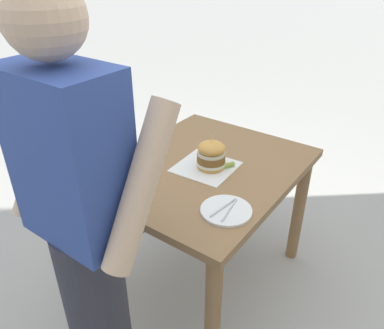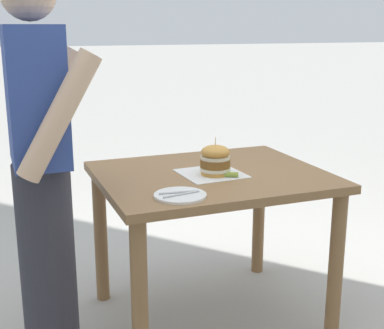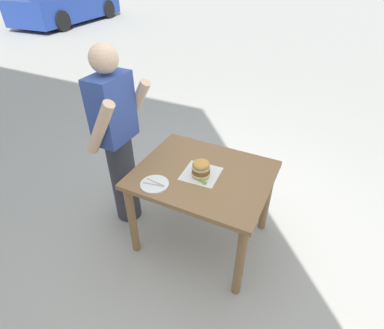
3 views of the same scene
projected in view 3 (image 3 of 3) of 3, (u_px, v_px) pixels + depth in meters
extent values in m
plane|color=#ADAAA3|center=(201.00, 237.00, 2.85)|extent=(80.00, 80.00, 0.00)
cube|color=olive|center=(203.00, 175.00, 2.41)|extent=(0.88, 1.07, 0.04)
cylinder|color=olive|center=(240.00, 262.00, 2.19)|extent=(0.07, 0.07, 0.73)
cylinder|color=olive|center=(267.00, 199.00, 2.74)|extent=(0.07, 0.07, 0.73)
cylinder|color=olive|center=(132.00, 220.00, 2.53)|extent=(0.07, 0.07, 0.73)
cylinder|color=olive|center=(176.00, 172.00, 3.08)|extent=(0.07, 0.07, 0.73)
cube|color=white|center=(201.00, 174.00, 2.39)|extent=(0.30, 0.30, 0.00)
cylinder|color=gold|center=(200.00, 174.00, 2.36)|extent=(0.14, 0.14, 0.02)
cylinder|color=beige|center=(201.00, 173.00, 2.35)|extent=(0.15, 0.15, 0.01)
cylinder|color=brown|center=(201.00, 170.00, 2.33)|extent=(0.14, 0.14, 0.04)
cylinder|color=beige|center=(201.00, 167.00, 2.32)|extent=(0.14, 0.14, 0.01)
ellipsoid|color=gold|center=(201.00, 164.00, 2.30)|extent=(0.14, 0.14, 0.06)
cylinder|color=#D1B77F|center=(201.00, 160.00, 2.28)|extent=(0.00, 0.00, 0.05)
cylinder|color=#8EA83D|center=(202.00, 180.00, 2.30)|extent=(0.06, 0.10, 0.02)
cylinder|color=white|center=(155.00, 184.00, 2.27)|extent=(0.22, 0.22, 0.01)
cylinder|color=silver|center=(153.00, 184.00, 2.26)|extent=(0.04, 0.17, 0.01)
cylinder|color=silver|center=(156.00, 182.00, 2.28)|extent=(0.03, 0.17, 0.01)
cylinder|color=#33333D|center=(124.00, 180.00, 2.84)|extent=(0.24, 0.24, 0.90)
cube|color=#334C9E|center=(112.00, 109.00, 2.41)|extent=(0.36, 0.22, 0.56)
sphere|color=beige|center=(104.00, 58.00, 2.18)|extent=(0.22, 0.22, 0.22)
cylinder|color=beige|center=(100.00, 128.00, 2.25)|extent=(0.09, 0.34, 0.50)
cylinder|color=beige|center=(135.00, 105.00, 2.59)|extent=(0.09, 0.34, 0.50)
cube|color=navy|center=(67.00, 7.00, 10.96)|extent=(4.31, 2.01, 0.80)
cylinder|color=black|center=(61.00, 21.00, 9.86)|extent=(0.65, 0.27, 0.64)
cylinder|color=black|center=(24.00, 18.00, 10.35)|extent=(0.65, 0.27, 0.64)
cylinder|color=black|center=(108.00, 9.00, 11.82)|extent=(0.65, 0.27, 0.64)
cylinder|color=black|center=(75.00, 7.00, 12.31)|extent=(0.65, 0.27, 0.64)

